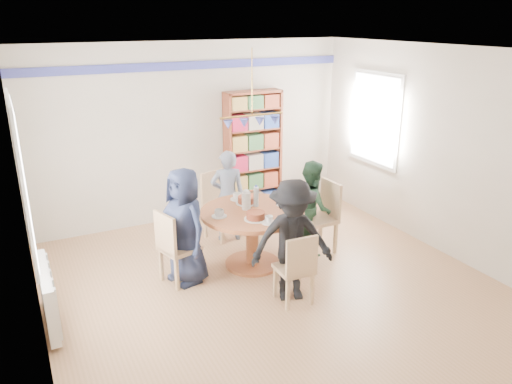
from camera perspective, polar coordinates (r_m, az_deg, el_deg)
ground at (r=6.05m, az=1.74°, el=-10.57°), size 5.00×5.00×0.00m
room_shell at (r=6.06m, az=-4.22°, el=6.29°), size 5.00×5.00×5.00m
radiator at (r=5.57m, az=-22.70°, el=-10.89°), size 0.12×1.00×0.60m
dining_table at (r=6.26m, az=-0.43°, el=-3.77°), size 1.30×1.30×0.75m
chair_left at (r=5.94m, az=-9.38°, el=-5.95°), size 0.50×0.50×0.91m
chair_right at (r=6.74m, az=7.68°, el=-2.43°), size 0.44×0.44×0.97m
chair_far at (r=7.14m, az=-4.36°, el=-1.08°), size 0.55×0.55×0.96m
chair_near at (r=5.48m, az=4.72°, el=-8.46°), size 0.39×0.39×0.84m
person_left at (r=5.90m, az=-8.11°, el=-3.88°), size 0.63×0.79×1.41m
person_right at (r=6.69m, az=6.41°, el=-1.66°), size 0.65×0.74×1.26m
person_far at (r=6.98m, az=-3.25°, el=-0.44°), size 0.55×0.44×1.31m
person_near at (r=5.50m, az=4.15°, el=-5.59°), size 1.02×0.77×1.40m
bookshelf at (r=8.01m, az=-0.35°, el=4.49°), size 0.93×0.28×1.94m
tableware at (r=6.17m, az=-0.73°, el=-1.55°), size 1.07×1.07×0.28m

